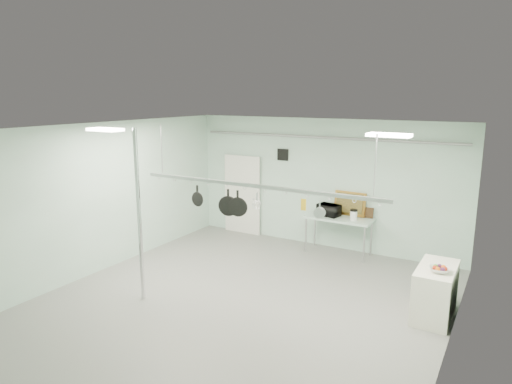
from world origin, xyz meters
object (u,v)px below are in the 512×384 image
Objects in this scene: chrome_pole at (139,216)px; microwave at (329,210)px; side_cabinet at (435,292)px; skillet_right at (238,203)px; prep_table at (339,220)px; fruit_bowl at (440,270)px; skillet_left at (197,195)px; pot_rack at (255,184)px; skillet_mid at (228,203)px; coffee_canister at (354,216)px.

microwave is (2.04, 4.20, -0.55)m from chrome_pole.
chrome_pole reaches higher than side_cabinet.
skillet_right is (1.55, 0.90, 0.25)m from chrome_pole.
fruit_bowl reaches higher than prep_table.
skillet_left reaches higher than prep_table.
chrome_pole reaches higher than fruit_bowl.
pot_rack reaches higher than side_cabinet.
fruit_bowl is 0.68× the size of skillet_mid.
skillet_mid is at bearing 180.00° from pot_rack.
pot_rack is at bearing -96.91° from prep_table.
microwave is (-0.26, 0.00, 0.21)m from prep_table.
chrome_pole is 5.27m from fruit_bowl.
prep_table is 0.42m from coffee_canister.
fruit_bowl is at bearing -2.34° from skillet_right.
coffee_canister is 0.63× the size of fruit_bowl.
pot_rack reaches higher than coffee_canister.
chrome_pole is 5.37m from side_cabinet.
skillet_right reaches higher than prep_table.
microwave is at bearing 179.17° from prep_table.
skillet_mid is (1.34, 0.90, 0.23)m from chrome_pole.
microwave is 1.51× the size of fruit_bowl.
fruit_bowl is at bearing 19.01° from skillet_left.
side_cabinet is 5.59× the size of coffee_canister.
microwave is (-2.81, 2.20, 0.60)m from side_cabinet.
microwave is 2.39× the size of coffee_canister.
skillet_right is (-1.13, -3.24, 0.83)m from coffee_canister.
side_cabinet is 2.38× the size of skillet_mid.
chrome_pole is 4.85m from prep_table.
chrome_pole reaches higher than coffee_canister.
fruit_bowl is 4.47m from skillet_left.
skillet_left reaches higher than coffee_canister.
pot_rack is 3.55m from coffee_canister.
skillet_mid is at bearing -165.99° from fruit_bowl.
prep_table is 4.70× the size of fruit_bowl.
pot_rack is (-0.40, -3.30, 1.40)m from prep_table.
microwave reaches higher than fruit_bowl.
chrome_pole is 0.67× the size of pot_rack.
prep_table is at bearing 139.21° from side_cabinet.
skillet_right reaches higher than fruit_bowl.
side_cabinet is 0.54m from fruit_bowl.
skillet_mid reaches higher than prep_table.
fruit_bowl is (0.06, -0.21, 0.49)m from side_cabinet.
side_cabinet is 2.51× the size of skillet_right.
side_cabinet is at bearing 2.63° from skillet_mid.
chrome_pole is at bearing -122.84° from coffee_canister.
microwave is at bearing 64.09° from chrome_pole.
skillet_mid is (0.70, 0.00, -0.06)m from skillet_left.
skillet_mid is at bearing -106.18° from prep_table.
side_cabinet is at bearing 20.45° from pot_rack.
side_cabinet is at bearing 1.26° from skillet_right.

